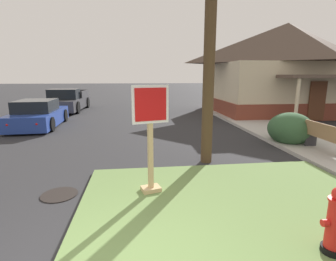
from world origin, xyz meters
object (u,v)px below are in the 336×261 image
object	(u,v)px
street_bench	(327,137)
pickup_truck_charcoal	(67,102)
parked_sedan_blue	(38,115)
stop_sign	(151,142)
fire_hydrant	(336,223)
manhole_cover	(59,195)

from	to	relation	value
street_bench	pickup_truck_charcoal	bearing A→B (deg)	131.51
parked_sedan_blue	stop_sign	bearing A→B (deg)	-57.84
stop_sign	street_bench	world-z (taller)	stop_sign
fire_hydrant	manhole_cover	xyz separation A→B (m)	(-4.03, 2.29, -0.50)
parked_sedan_blue	pickup_truck_charcoal	distance (m)	5.61
stop_sign	street_bench	bearing A→B (deg)	19.54
parked_sedan_blue	manhole_cover	bearing A→B (deg)	-68.17
pickup_truck_charcoal	street_bench	distance (m)	15.16
manhole_cover	pickup_truck_charcoal	world-z (taller)	pickup_truck_charcoal
manhole_cover	street_bench	size ratio (longest dim) A/B	0.42
parked_sedan_blue	pickup_truck_charcoal	size ratio (longest dim) A/B	0.80
fire_hydrant	manhole_cover	world-z (taller)	fire_hydrant
street_bench	fire_hydrant	bearing A→B (deg)	-126.97
fire_hydrant	manhole_cover	size ratio (longest dim) A/B	1.29
fire_hydrant	parked_sedan_blue	size ratio (longest dim) A/B	0.22
manhole_cover	pickup_truck_charcoal	bearing A→B (deg)	103.30
stop_sign	street_bench	size ratio (longest dim) A/B	1.23
pickup_truck_charcoal	manhole_cover	bearing A→B (deg)	-76.70
pickup_truck_charcoal	street_bench	world-z (taller)	pickup_truck_charcoal
manhole_cover	pickup_truck_charcoal	size ratio (longest dim) A/B	0.13
stop_sign	pickup_truck_charcoal	xyz separation A→B (m)	(-4.88, 13.19, -0.46)
stop_sign	parked_sedan_blue	bearing A→B (deg)	122.16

